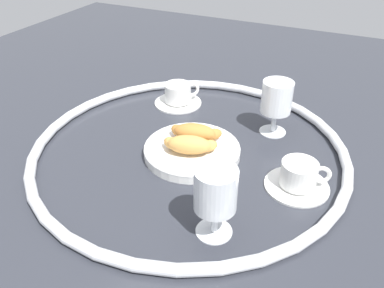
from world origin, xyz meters
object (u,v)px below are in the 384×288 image
pastry_plate (192,150)px  croissant_large (189,145)px  coffee_cup_far (299,177)px  coffee_cup_near (178,95)px  croissant_small (195,132)px  juice_glass_right (216,192)px  juice_glass_left (277,99)px

pastry_plate → croissant_large: croissant_large is taller
coffee_cup_far → coffee_cup_near: bearing=149.7°
croissant_small → juice_glass_right: size_ratio=0.95×
pastry_plate → coffee_cup_far: coffee_cup_far is taller
croissant_large → juice_glass_left: (0.14, 0.21, 0.05)m
coffee_cup_near → juice_glass_left: size_ratio=0.97×
coffee_cup_near → juice_glass_left: (0.29, -0.04, 0.07)m
coffee_cup_far → pastry_plate: bearing=177.0°
coffee_cup_near → pastry_plate: bearing=-56.1°
coffee_cup_near → juice_glass_left: bearing=-7.6°
pastry_plate → croissant_large: 0.04m
croissant_small → juice_glass_right: bearing=-57.8°
coffee_cup_far → croissant_large: bearing=-177.5°
coffee_cup_far → juice_glass_left: juice_glass_left is taller
croissant_small → pastry_plate: bearing=-77.8°
croissant_small → juice_glass_right: (0.15, -0.24, 0.05)m
coffee_cup_near → juice_glass_left: 0.30m
pastry_plate → juice_glass_right: juice_glass_right is taller
coffee_cup_near → juice_glass_right: 0.52m
juice_glass_left → croissant_small: bearing=-134.5°
croissant_small → coffee_cup_far: size_ratio=0.98×
juice_glass_right → coffee_cup_far: bearing=60.8°
pastry_plate → croissant_large: size_ratio=1.73×
croissant_small → juice_glass_left: bearing=45.5°
coffee_cup_near → juice_glass_right: bearing=-55.8°
pastry_plate → juice_glass_left: size_ratio=1.62×
juice_glass_left → juice_glass_right: (-0.00, -0.39, 0.00)m
coffee_cup_near → juice_glass_right: size_ratio=0.97×
juice_glass_left → juice_glass_right: 0.39m
croissant_small → juice_glass_left: 0.22m
coffee_cup_near → coffee_cup_far: (0.40, -0.23, 0.00)m
croissant_large → coffee_cup_far: bearing=2.5°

